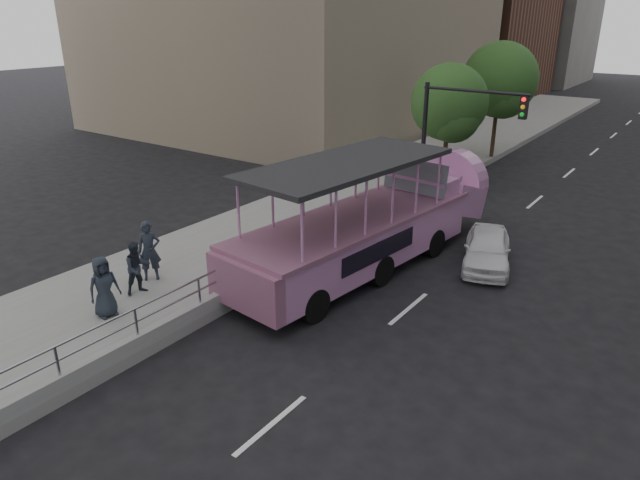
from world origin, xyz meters
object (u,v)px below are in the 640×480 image
(traffic_signal, at_px, (452,128))
(street_tree_far, at_px, (501,83))
(pedestrian_mid, at_px, (137,268))
(pedestrian_far, at_px, (104,287))
(car, at_px, (487,248))
(street_tree_near, at_px, (450,106))
(pedestrian_near, at_px, (149,251))
(parking_sign, at_px, (391,177))
(duck_boat, at_px, (375,223))

(traffic_signal, distance_m, street_tree_far, 9.57)
(pedestrian_mid, height_order, pedestrian_far, pedestrian_far)
(car, bearing_deg, street_tree_near, 103.97)
(pedestrian_near, bearing_deg, street_tree_near, 31.17)
(parking_sign, xyz_separation_m, street_tree_near, (-0.32, 5.93, 1.97))
(pedestrian_far, height_order, street_tree_near, street_tree_near)
(duck_boat, relative_size, parking_sign, 3.83)
(duck_boat, bearing_deg, car, 30.26)
(pedestrian_far, relative_size, street_tree_far, 0.26)
(pedestrian_mid, xyz_separation_m, street_tree_near, (2.17, 16.05, 2.74))
(parking_sign, height_order, traffic_signal, traffic_signal)
(pedestrian_mid, bearing_deg, car, -26.89)
(pedestrian_far, bearing_deg, car, -24.85)
(street_tree_near, bearing_deg, car, -57.40)
(pedestrian_near, relative_size, traffic_signal, 0.35)
(traffic_signal, relative_size, street_tree_far, 0.81)
(pedestrian_mid, xyz_separation_m, pedestrian_far, (0.37, -1.34, 0.06))
(traffic_signal, bearing_deg, pedestrian_mid, -106.62)
(pedestrian_mid, height_order, traffic_signal, traffic_signal)
(car, height_order, traffic_signal, traffic_signal)
(pedestrian_far, relative_size, traffic_signal, 0.32)
(duck_boat, height_order, traffic_signal, traffic_signal)
(pedestrian_near, height_order, pedestrian_mid, pedestrian_near)
(pedestrian_far, bearing_deg, pedestrian_near, 31.35)
(pedestrian_mid, xyz_separation_m, traffic_signal, (3.77, 12.63, 2.42))
(traffic_signal, xyz_separation_m, street_tree_far, (-1.40, 9.43, 0.81))
(pedestrian_mid, bearing_deg, duck_boat, -17.89)
(street_tree_far, bearing_deg, street_tree_near, -91.91)
(pedestrian_near, bearing_deg, parking_sign, 23.46)
(car, height_order, street_tree_near, street_tree_near)
(car, bearing_deg, street_tree_far, 90.50)
(pedestrian_near, bearing_deg, street_tree_far, 33.36)
(parking_sign, height_order, street_tree_near, street_tree_near)
(pedestrian_near, distance_m, pedestrian_mid, 0.92)
(duck_boat, distance_m, parking_sign, 4.04)
(pedestrian_mid, bearing_deg, street_tree_far, 7.91)
(car, distance_m, pedestrian_far, 11.77)
(duck_boat, relative_size, car, 3.18)
(pedestrian_mid, bearing_deg, parking_sign, 0.24)
(car, xyz_separation_m, street_tree_far, (-4.79, 13.80, 3.69))
(car, xyz_separation_m, pedestrian_near, (-7.60, -7.46, 0.60))
(car, distance_m, parking_sign, 5.18)
(duck_boat, bearing_deg, parking_sign, 112.03)
(car, relative_size, street_tree_near, 0.63)
(car, relative_size, parking_sign, 1.21)
(pedestrian_near, xyz_separation_m, pedestrian_far, (0.82, -2.13, -0.08))
(duck_boat, xyz_separation_m, street_tree_near, (-1.82, 9.65, 2.44))
(pedestrian_near, relative_size, pedestrian_far, 1.10)
(pedestrian_near, distance_m, pedestrian_far, 2.29)
(pedestrian_near, relative_size, pedestrian_mid, 1.18)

